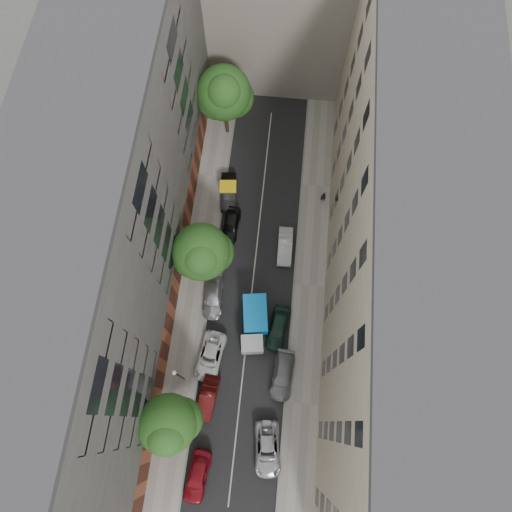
# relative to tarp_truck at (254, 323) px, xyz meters

# --- Properties ---
(ground) EXTENTS (120.00, 120.00, 0.00)m
(ground) POSITION_rel_tarp_truck_xyz_m (-0.60, 4.52, -1.34)
(ground) COLOR #4C4C49
(ground) RESTS_ON ground
(road_surface) EXTENTS (8.00, 44.00, 0.02)m
(road_surface) POSITION_rel_tarp_truck_xyz_m (-0.60, 4.52, -1.33)
(road_surface) COLOR black
(road_surface) RESTS_ON ground
(sidewalk_left) EXTENTS (3.00, 44.00, 0.15)m
(sidewalk_left) POSITION_rel_tarp_truck_xyz_m (-6.10, 4.52, -1.26)
(sidewalk_left) COLOR gray
(sidewalk_left) RESTS_ON ground
(sidewalk_right) EXTENTS (3.00, 44.00, 0.15)m
(sidewalk_right) POSITION_rel_tarp_truck_xyz_m (4.90, 4.52, -1.26)
(sidewalk_right) COLOR gray
(sidewalk_right) RESTS_ON ground
(building_left) EXTENTS (8.00, 44.00, 20.00)m
(building_left) POSITION_rel_tarp_truck_xyz_m (-11.60, 4.52, 8.66)
(building_left) COLOR #454240
(building_left) RESTS_ON ground
(building_right) EXTENTS (8.00, 44.00, 20.00)m
(building_right) POSITION_rel_tarp_truck_xyz_m (10.40, 4.52, 8.66)
(building_right) COLOR #BEAA94
(building_right) RESTS_ON ground
(tarp_truck) EXTENTS (2.79, 5.53, 2.43)m
(tarp_truck) POSITION_rel_tarp_truck_xyz_m (0.00, 0.00, 0.00)
(tarp_truck) COLOR black
(tarp_truck) RESTS_ON ground
(car_left_0) EXTENTS (2.15, 4.39, 1.44)m
(car_left_0) POSITION_rel_tarp_truck_xyz_m (-3.40, -13.16, -0.62)
(car_left_0) COLOR maroon
(car_left_0) RESTS_ON ground
(car_left_1) EXTENTS (1.81, 4.12, 1.32)m
(car_left_1) POSITION_rel_tarp_truck_xyz_m (-3.41, -6.88, -0.68)
(car_left_1) COLOR #4E0F10
(car_left_1) RESTS_ON ground
(car_left_2) EXTENTS (2.76, 4.90, 1.29)m
(car_left_2) POSITION_rel_tarp_truck_xyz_m (-3.70, -3.28, -0.69)
(car_left_2) COLOR silver
(car_left_2) RESTS_ON ground
(car_left_3) EXTENTS (2.04, 4.53, 1.29)m
(car_left_3) POSITION_rel_tarp_truck_xyz_m (-4.20, 2.32, -0.70)
(car_left_3) COLOR #B0B0B5
(car_left_3) RESTS_ON ground
(car_left_4) EXTENTS (1.78, 3.95, 1.31)m
(car_left_4) POSITION_rel_tarp_truck_xyz_m (-3.40, 9.92, -0.68)
(car_left_4) COLOR black
(car_left_4) RESTS_ON ground
(car_left_5) EXTENTS (1.96, 4.47, 1.43)m
(car_left_5) POSITION_rel_tarp_truck_xyz_m (-4.09, 13.52, -0.62)
(car_left_5) COLOR black
(car_left_5) RESTS_ON ground
(car_right_0) EXTENTS (2.71, 4.88, 1.29)m
(car_right_0) POSITION_rel_tarp_truck_xyz_m (2.20, -10.48, -0.69)
(car_right_0) COLOR #B0B0B5
(car_right_0) RESTS_ON ground
(car_right_1) EXTENTS (2.15, 4.61, 1.30)m
(car_right_1) POSITION_rel_tarp_truck_xyz_m (3.00, -4.28, -0.69)
(car_right_1) COLOR slate
(car_right_1) RESTS_ON ground
(car_right_2) EXTENTS (2.42, 4.56, 1.48)m
(car_right_2) POSITION_rel_tarp_truck_xyz_m (2.20, -0.08, -0.60)
(car_right_2) COLOR #142E23
(car_right_2) RESTS_ON ground
(car_right_3) EXTENTS (1.51, 4.04, 1.32)m
(car_right_3) POSITION_rel_tarp_truck_xyz_m (2.20, 8.12, -0.68)
(car_right_3) COLOR silver
(car_right_3) RESTS_ON ground
(tree_near) EXTENTS (4.98, 4.67, 7.37)m
(tree_near) POSITION_rel_tarp_truck_xyz_m (-5.68, -9.38, 3.63)
(tree_near) COLOR #382619
(tree_near) RESTS_ON sidewalk_left
(tree_mid) EXTENTS (5.44, 5.19, 7.55)m
(tree_mid) POSITION_rel_tarp_truck_xyz_m (-5.12, 4.97, 3.62)
(tree_mid) COLOR #382619
(tree_mid) RESTS_ON sidewalk_left
(tree_far) EXTENTS (5.60, 5.37, 9.09)m
(tree_far) POSITION_rel_tarp_truck_xyz_m (-5.10, 21.18, 4.86)
(tree_far) COLOR #382619
(tree_far) RESTS_ON sidewalk_left
(lamp_post) EXTENTS (0.36, 0.36, 5.58)m
(lamp_post) POSITION_rel_tarp_truck_xyz_m (-5.82, -5.44, 2.31)
(lamp_post) COLOR #175224
(lamp_post) RESTS_ON sidewalk_left
(pedestrian) EXTENTS (0.57, 0.38, 1.54)m
(pedestrian) POSITION_rel_tarp_truck_xyz_m (5.66, 13.87, -0.42)
(pedestrian) COLOR black
(pedestrian) RESTS_ON sidewalk_right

